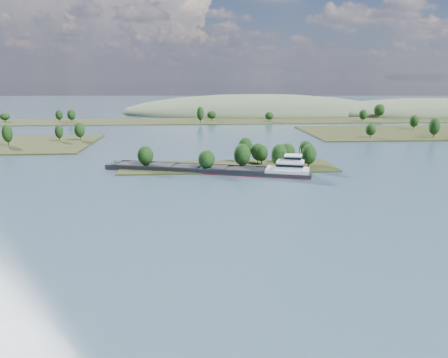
{
  "coord_description": "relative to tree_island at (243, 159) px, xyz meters",
  "views": [
    {
      "loc": [
        -16.3,
        -20.59,
        41.23
      ],
      "look_at": [
        -5.42,
        130.0,
        6.0
      ],
      "focal_mm": 35.0,
      "sensor_mm": 36.0,
      "label": 1
    }
  ],
  "objects": [
    {
      "name": "back_shoreline",
      "position": [
        2.78,
        220.92,
        -3.19
      ],
      "size": [
        900.0,
        60.0,
        16.1
      ],
      "color": "#262D14",
      "rests_on": "ground"
    },
    {
      "name": "hill_east",
      "position": [
        253.1,
        291.09,
        -3.91
      ],
      "size": [
        260.0,
        140.0,
        36.0
      ],
      "primitive_type": "ellipsoid",
      "color": "#49583C",
      "rests_on": "ground"
    },
    {
      "name": "tree_island",
      "position": [
        0.0,
        0.0,
        0.0
      ],
      "size": [
        100.0,
        31.1,
        13.32
      ],
      "color": "#262D14",
      "rests_on": "ground"
    },
    {
      "name": "hill_west",
      "position": [
        53.1,
        321.09,
        -3.91
      ],
      "size": [
        320.0,
        160.0,
        44.0
      ],
      "primitive_type": "ellipsoid",
      "color": "#49583C",
      "rests_on": "ground"
    },
    {
      "name": "cargo_barge",
      "position": [
        -11.12,
        -10.56,
        -2.32
      ],
      "size": [
        92.34,
        37.46,
        12.6
      ],
      "color": "black",
      "rests_on": "ground"
    },
    {
      "name": "ground",
      "position": [
        -6.9,
        -58.91,
        -3.91
      ],
      "size": [
        1800.0,
        1800.0,
        0.0
      ],
      "primitive_type": "plane",
      "color": "#334859",
      "rests_on": "ground"
    }
  ]
}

